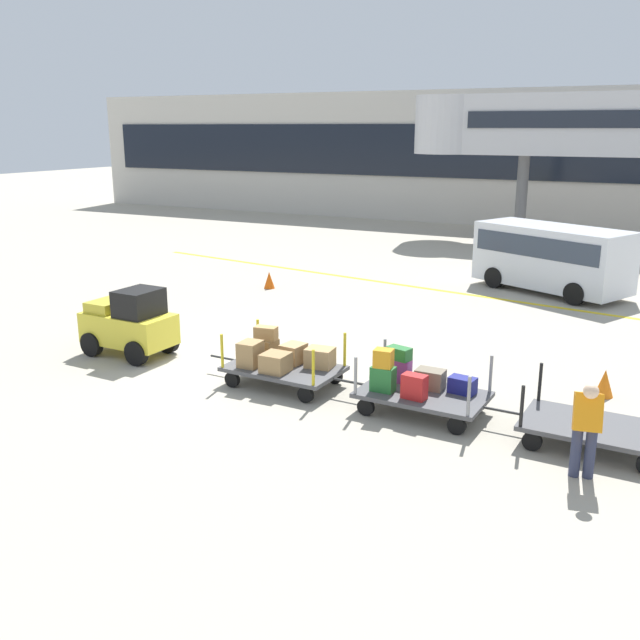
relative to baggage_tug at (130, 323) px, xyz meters
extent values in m
plane|color=#A8A08E|center=(2.22, 0.97, -0.75)|extent=(120.00, 120.00, 0.00)
cube|color=yellow|center=(1.25, 10.18, -0.75)|extent=(18.49, 3.09, 0.01)
cube|color=#BCB7AD|center=(2.22, 26.97, 2.75)|extent=(53.21, 2.40, 7.01)
cube|color=black|center=(2.22, 25.72, 3.10)|extent=(50.55, 0.12, 2.80)
cube|color=#B7B7BC|center=(8.02, 20.97, 4.45)|extent=(13.26, 2.20, 2.60)
cylinder|color=#B7B7BC|center=(0.79, 20.97, 4.45)|extent=(3.00, 3.00, 2.60)
cube|color=#1E232D|center=(8.02, 19.83, 4.65)|extent=(11.94, 0.08, 0.70)
cylinder|color=#59595B|center=(4.37, 20.97, 1.20)|extent=(0.50, 0.50, 3.90)
cube|color=gold|center=(-0.03, 0.00, -0.12)|extent=(2.14, 1.17, 0.70)
cube|color=black|center=(0.33, -0.01, 0.53)|extent=(0.83, 1.02, 0.60)
cube|color=gold|center=(-0.61, 0.02, 0.35)|extent=(0.73, 0.96, 0.24)
cylinder|color=black|center=(-0.70, 0.55, -0.47)|extent=(0.57, 0.20, 0.56)
cylinder|color=black|center=(-0.73, -0.50, -0.47)|extent=(0.57, 0.20, 0.56)
cylinder|color=black|center=(0.67, 0.50, -0.47)|extent=(0.57, 0.20, 0.56)
cylinder|color=black|center=(0.63, -0.55, -0.47)|extent=(0.57, 0.20, 0.56)
cube|color=#4C4C4F|center=(4.16, -0.15, -0.39)|extent=(2.35, 1.48, 0.08)
cylinder|color=gold|center=(3.13, 0.53, 0.00)|extent=(0.06, 0.06, 0.70)
cylinder|color=gold|center=(3.08, -0.76, 0.00)|extent=(0.06, 0.06, 0.70)
cylinder|color=gold|center=(5.24, 0.46, 0.00)|extent=(0.06, 0.06, 0.70)
cylinder|color=gold|center=(5.20, -0.83, 0.00)|extent=(0.06, 0.06, 0.70)
cylinder|color=black|center=(3.32, 0.48, -0.59)|extent=(0.32, 0.11, 0.32)
cylinder|color=black|center=(3.28, -0.71, -0.59)|extent=(0.32, 0.11, 0.32)
cylinder|color=black|center=(5.05, 0.41, -0.59)|extent=(0.32, 0.11, 0.32)
cylinder|color=black|center=(5.00, -0.77, -0.59)|extent=(0.32, 0.11, 0.32)
cylinder|color=#333333|center=(2.66, -0.10, -0.41)|extent=(0.70, 0.08, 0.05)
cube|color=olive|center=(3.53, 0.22, -0.16)|extent=(0.47, 0.42, 0.39)
cube|color=#9E7A4C|center=(3.54, -0.42, -0.10)|extent=(0.42, 0.49, 0.51)
cube|color=tan|center=(4.21, 0.17, -0.15)|extent=(0.47, 0.53, 0.40)
cube|color=#9E7A4C|center=(4.17, -0.49, -0.16)|extent=(0.51, 0.51, 0.38)
cube|color=tan|center=(4.82, 0.18, -0.16)|extent=(0.58, 0.50, 0.39)
cube|color=#A87F4C|center=(3.53, 0.22, 0.18)|extent=(0.50, 0.32, 0.28)
cube|color=#4C4C4F|center=(7.16, -0.26, -0.39)|extent=(2.35, 1.48, 0.08)
cylinder|color=gray|center=(6.13, 0.42, 0.00)|extent=(0.06, 0.06, 0.70)
cylinder|color=gray|center=(6.08, -0.86, 0.00)|extent=(0.06, 0.06, 0.70)
cylinder|color=gray|center=(8.24, 0.35, 0.00)|extent=(0.06, 0.06, 0.70)
cylinder|color=gray|center=(8.20, -0.94, 0.00)|extent=(0.06, 0.06, 0.70)
cylinder|color=black|center=(6.32, 0.37, -0.59)|extent=(0.32, 0.11, 0.32)
cylinder|color=black|center=(6.28, -0.82, -0.59)|extent=(0.32, 0.11, 0.32)
cylinder|color=black|center=(8.04, 0.31, -0.59)|extent=(0.32, 0.11, 0.32)
cylinder|color=black|center=(8.00, -0.88, -0.59)|extent=(0.32, 0.11, 0.32)
cylinder|color=#333333|center=(5.66, -0.20, -0.41)|extent=(0.70, 0.08, 0.05)
cube|color=#8C338C|center=(6.54, 0.13, -0.14)|extent=(0.46, 0.33, 0.43)
cube|color=#236B2D|center=(6.47, -0.51, -0.12)|extent=(0.43, 0.28, 0.47)
cube|color=#726651|center=(7.20, 0.03, -0.17)|extent=(0.52, 0.36, 0.36)
cube|color=red|center=(7.12, -0.60, -0.13)|extent=(0.46, 0.30, 0.45)
cube|color=navy|center=(7.81, 0.06, -0.20)|extent=(0.51, 0.36, 0.30)
cube|color=#236B2D|center=(6.54, 0.13, 0.20)|extent=(0.50, 0.36, 0.24)
cube|color=orange|center=(6.47, -0.51, 0.28)|extent=(0.36, 0.31, 0.34)
cube|color=#4C4C4F|center=(10.16, -0.36, -0.39)|extent=(2.35, 1.48, 0.08)
cylinder|color=black|center=(9.13, 0.32, 0.00)|extent=(0.06, 0.06, 0.70)
cylinder|color=black|center=(9.08, -0.97, 0.00)|extent=(0.06, 0.06, 0.70)
cylinder|color=black|center=(9.32, 0.26, -0.59)|extent=(0.32, 0.11, 0.32)
cylinder|color=black|center=(9.28, -0.93, -0.59)|extent=(0.32, 0.11, 0.32)
cylinder|color=#333333|center=(8.66, -0.31, -0.41)|extent=(0.70, 0.08, 0.05)
cylinder|color=#2D334C|center=(10.02, -1.53, -0.34)|extent=(0.16, 0.16, 0.82)
cylinder|color=#2D334C|center=(10.22, -1.49, -0.34)|extent=(0.16, 0.16, 0.82)
cube|color=orange|center=(10.14, -1.61, 0.33)|extent=(0.47, 0.49, 0.61)
sphere|color=beige|center=(10.16, -1.73, 0.70)|extent=(0.22, 0.22, 0.22)
cube|color=silver|center=(7.46, 11.10, 0.39)|extent=(5.15, 3.76, 1.90)
cube|color=#2D3847|center=(7.46, 11.10, 0.79)|extent=(4.82, 3.63, 0.64)
cylinder|color=black|center=(5.74, 10.94, -0.41)|extent=(0.72, 0.51, 0.68)
cylinder|color=black|center=(8.43, 9.68, -0.41)|extent=(0.72, 0.51, 0.68)
cone|color=#EA590F|center=(-0.78, 7.47, -0.48)|extent=(0.36, 0.36, 0.55)
cone|color=orange|center=(10.05, 2.17, -0.48)|extent=(0.36, 0.36, 0.55)
camera|label=1|loc=(11.06, -11.98, 4.35)|focal=39.93mm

